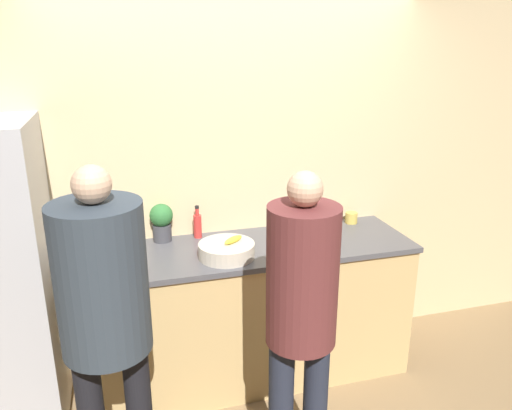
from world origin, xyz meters
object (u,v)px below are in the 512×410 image
object	(u,v)px
bottle_clear	(302,242)
cup_yellow	(351,218)
person_center	(301,305)
fruit_bowl	(227,250)
potted_plant	(162,221)
utensil_crock	(122,240)
cup_red	(132,265)
person_left	(104,303)
bottle_red	(198,225)

from	to	relation	value
bottle_clear	cup_yellow	world-z (taller)	bottle_clear
person_center	bottle_clear	world-z (taller)	person_center
fruit_bowl	potted_plant	world-z (taller)	potted_plant
utensil_crock	cup_yellow	bearing A→B (deg)	2.86
fruit_bowl	cup_red	xyz separation A→B (m)	(-0.57, -0.06, 0.00)
person_left	cup_yellow	distance (m)	1.96
potted_plant	fruit_bowl	bearing A→B (deg)	-47.16
utensil_crock	potted_plant	xyz separation A→B (m)	(0.26, 0.11, 0.06)
utensil_crock	bottle_red	size ratio (longest dim) A/B	1.38
person_left	fruit_bowl	xyz separation A→B (m)	(0.71, 0.59, -0.06)
fruit_bowl	cup_yellow	xyz separation A→B (m)	(1.01, 0.34, -0.01)
person_center	utensil_crock	xyz separation A→B (m)	(-0.81, 1.01, 0.04)
fruit_bowl	person_center	bearing A→B (deg)	-74.79
utensil_crock	cup_yellow	world-z (taller)	utensil_crock
cup_yellow	potted_plant	distance (m)	1.36
person_left	bottle_clear	distance (m)	1.28
utensil_crock	bottle_clear	bearing A→B (deg)	-18.03
fruit_bowl	utensil_crock	size ratio (longest dim) A/B	1.12
cup_red	person_left	bearing A→B (deg)	-105.53
person_left	bottle_red	world-z (taller)	person_left
cup_yellow	fruit_bowl	bearing A→B (deg)	-161.15
bottle_red	cup_red	distance (m)	0.63
person_left	cup_red	xyz separation A→B (m)	(0.15, 0.53, -0.06)
fruit_bowl	bottle_clear	bearing A→B (deg)	-10.50
person_left	cup_red	bearing A→B (deg)	74.47
potted_plant	bottle_red	bearing A→B (deg)	-1.07
fruit_bowl	cup_red	bearing A→B (deg)	-173.86
person_center	potted_plant	size ratio (longest dim) A/B	6.54
bottle_red	person_left	bearing A→B (deg)	-121.89
fruit_bowl	utensil_crock	distance (m)	0.67
person_center	person_left	bearing A→B (deg)	170.43
potted_plant	cup_yellow	bearing A→B (deg)	-1.42
person_center	cup_yellow	bearing A→B (deg)	53.48
person_center	utensil_crock	bearing A→B (deg)	128.96
person_left	bottle_clear	size ratio (longest dim) A/B	8.20
cup_yellow	utensil_crock	bearing A→B (deg)	-177.14
bottle_red	utensil_crock	bearing A→B (deg)	-167.52
person_left	fruit_bowl	bearing A→B (deg)	39.56
utensil_crock	cup_yellow	size ratio (longest dim) A/B	3.52
bottle_red	cup_red	bearing A→B (deg)	-136.15
cup_red	cup_yellow	world-z (taller)	cup_red
person_center	fruit_bowl	distance (m)	0.77
person_left	potted_plant	bearing A→B (deg)	69.42
utensil_crock	bottle_clear	xyz separation A→B (m)	(1.07, -0.35, 0.01)
cup_red	potted_plant	distance (m)	0.50
fruit_bowl	bottle_red	distance (m)	0.39
fruit_bowl	potted_plant	bearing A→B (deg)	132.84
bottle_clear	potted_plant	world-z (taller)	potted_plant
fruit_bowl	bottle_red	xyz separation A→B (m)	(-0.11, 0.37, 0.04)
fruit_bowl	potted_plant	distance (m)	0.52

